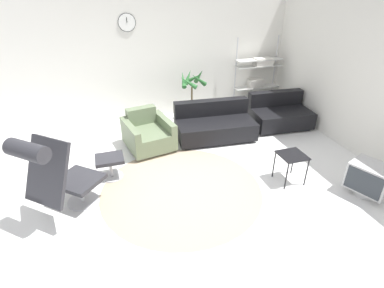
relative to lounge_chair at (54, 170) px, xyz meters
name	(u,v)px	position (x,y,z in m)	size (l,w,h in m)	color
ground_plane	(193,178)	(1.94, 0.34, -0.76)	(12.00, 12.00, 0.00)	white
wall_back	(154,56)	(1.94, 3.13, 0.64)	(12.00, 0.09, 2.80)	silver
wall_right	(370,78)	(5.11, 0.34, 0.64)	(0.06, 12.00, 2.80)	silver
round_rug	(181,189)	(1.68, 0.09, -0.75)	(2.48, 2.48, 0.01)	tan
lounge_chair	(54,170)	(0.00, 0.00, 0.00)	(1.07, 1.10, 1.28)	#BCBCC1
ottoman	(110,163)	(0.68, 0.77, -0.48)	(0.44, 0.38, 0.38)	#BCBCC1
armchair_red	(148,135)	(1.45, 1.60, -0.49)	(0.96, 1.03, 0.71)	silver
couch_low	(214,125)	(2.82, 1.61, -0.50)	(1.61, 0.95, 0.71)	black
couch_second	(279,115)	(4.39, 1.71, -0.50)	(1.30, 0.93, 0.71)	black
side_table	(292,158)	(3.39, -0.20, -0.33)	(0.40, 0.40, 0.49)	black
crt_television	(370,179)	(4.31, -0.85, -0.47)	(0.60, 0.68, 0.52)	#B7B7B7
potted_plant	(192,100)	(2.61, 2.45, -0.22)	(0.62, 0.59, 1.26)	silver
shelf_unit	(259,72)	(4.40, 2.81, 0.17)	(1.12, 0.28, 1.72)	#BCBCC1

